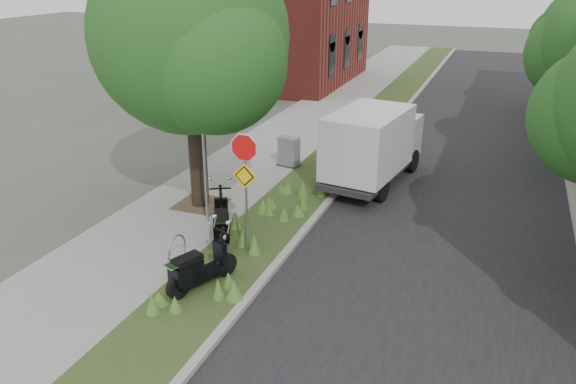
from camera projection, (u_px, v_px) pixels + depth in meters
name	position (u px, v px, depth m)	size (l,w,h in m)	color
ground	(291.00, 277.00, 13.24)	(120.00, 120.00, 0.00)	#4C5147
sidewalk_near	(282.00, 140.00, 23.27)	(3.50, 60.00, 0.12)	gray
verge	(346.00, 148.00, 22.33)	(2.00, 60.00, 0.12)	#2D411C
kerb_near	(371.00, 150.00, 21.99)	(0.20, 60.00, 0.13)	#9E9991
road	(463.00, 162.00, 20.83)	(7.00, 60.00, 0.01)	black
kerb_far	(567.00, 173.00, 19.62)	(0.20, 60.00, 0.13)	#9E9991
street_tree_main	(189.00, 45.00, 15.26)	(6.21, 5.54, 7.66)	black
bare_post	(204.00, 154.00, 15.07)	(0.08, 0.08, 4.00)	#A5A8AD
bike_hoop	(177.00, 250.00, 13.45)	(0.06, 0.78, 0.77)	#A5A8AD
sign_assembly	(245.00, 169.00, 13.33)	(0.94, 0.08, 3.22)	#A5A8AD
brick_building	(276.00, 11.00, 33.81)	(9.40, 10.40, 8.30)	maroon
scooter_near	(222.00, 227.00, 14.42)	(1.07, 1.79, 0.93)	black
scooter_far	(195.00, 273.00, 12.34)	(0.90, 1.81, 0.91)	black
box_truck	(373.00, 142.00, 18.38)	(2.52, 5.03, 2.18)	#262628
utility_cabinet	(289.00, 152.00, 20.02)	(0.85, 0.64, 1.04)	#262628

